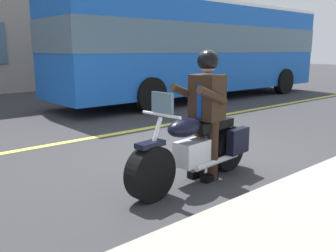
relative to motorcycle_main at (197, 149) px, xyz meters
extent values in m
plane|color=#333335|center=(-0.94, -1.08, -0.45)|extent=(80.00, 80.00, 0.00)
cube|color=#E5DB4C|center=(-0.94, -3.08, -0.45)|extent=(60.00, 0.16, 0.01)
cylinder|color=black|center=(0.84, 0.08, -0.12)|extent=(0.68, 0.27, 0.66)
cylinder|color=black|center=(-0.70, -0.07, -0.12)|extent=(0.68, 0.27, 0.66)
cube|color=silver|center=(0.05, 0.00, -0.03)|extent=(0.59, 0.34, 0.32)
ellipsoid|color=black|center=(0.24, 0.02, 0.33)|extent=(0.59, 0.34, 0.24)
cube|color=black|center=(-0.30, -0.03, 0.29)|extent=(0.72, 0.35, 0.12)
cube|color=black|center=(-0.67, 0.15, 0.03)|extent=(0.41, 0.16, 0.36)
cube|color=black|center=(-0.63, -0.29, 0.03)|extent=(0.41, 0.16, 0.36)
cylinder|color=silver|center=(0.82, 0.08, 0.15)|extent=(0.35, 0.08, 0.76)
cylinder|color=silver|center=(0.66, 0.06, 0.55)|extent=(0.10, 0.60, 0.04)
cube|color=black|center=(0.84, 0.08, 0.23)|extent=(0.37, 0.20, 0.06)
cylinder|color=silver|center=(-0.27, 0.13, -0.19)|extent=(0.90, 0.17, 0.08)
cube|color=slate|center=(0.64, 0.06, 0.67)|extent=(0.07, 0.32, 0.28)
cylinder|color=black|center=(-0.22, 0.10, -0.03)|extent=(0.14, 0.14, 0.84)
cube|color=black|center=(-0.16, 0.10, -0.40)|extent=(0.27, 0.14, 0.10)
cylinder|color=black|center=(-0.19, -0.14, -0.03)|extent=(0.14, 0.14, 0.84)
cube|color=black|center=(-0.13, -0.14, -0.40)|extent=(0.27, 0.14, 0.10)
cube|color=black|center=(-0.20, -0.02, 0.67)|extent=(0.36, 0.43, 0.60)
cube|color=navy|center=(-0.04, -0.01, 0.63)|extent=(0.03, 0.07, 0.44)
cylinder|color=black|center=(-0.05, 0.21, 0.73)|extent=(0.56, 0.16, 0.28)
cylinder|color=black|center=(0.00, -0.22, 0.73)|extent=(0.56, 0.16, 0.28)
sphere|color=tan|center=(-0.20, -0.02, 1.10)|extent=(0.22, 0.22, 0.22)
sphere|color=black|center=(-0.20, -0.02, 1.15)|extent=(0.28, 0.28, 0.28)
cube|color=blue|center=(-6.09, -5.90, 1.32)|extent=(11.00, 2.50, 2.85)
cube|color=slate|center=(-6.09, -5.90, 1.65)|extent=(11.04, 2.52, 0.90)
cube|color=slate|center=(-11.59, -5.90, 1.55)|extent=(0.06, 2.40, 1.90)
cube|color=white|center=(-6.09, -5.90, 2.80)|extent=(11.00, 2.50, 0.10)
cylinder|color=black|center=(-9.69, -7.10, 0.05)|extent=(1.00, 0.30, 1.00)
cylinder|color=black|center=(-9.69, -4.70, 0.05)|extent=(1.00, 0.30, 1.00)
cylinder|color=black|center=(-2.89, -7.10, 0.05)|extent=(1.00, 0.30, 1.00)
cylinder|color=black|center=(-2.89, -4.70, 0.05)|extent=(1.00, 0.30, 1.00)
cube|color=slate|center=(-9.65, -12.05, 1.55)|extent=(1.10, 0.06, 1.60)
cube|color=slate|center=(-5.24, -12.05, 1.55)|extent=(1.10, 0.06, 1.60)
camera|label=1|loc=(3.28, 3.22, 1.29)|focal=38.37mm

